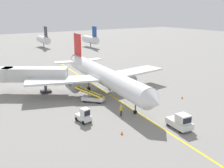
# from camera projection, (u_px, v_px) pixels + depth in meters

# --- Properties ---
(ground_plane) EXTENTS (300.00, 300.00, 0.00)m
(ground_plane) POSITION_uv_depth(u_px,v_px,m) (131.00, 111.00, 40.85)
(ground_plane) COLOR gray
(taxi_line_yellow) EXTENTS (8.87, 79.57, 0.01)m
(taxi_line_yellow) POSITION_uv_depth(u_px,v_px,m) (118.00, 100.00, 45.41)
(taxi_line_yellow) COLOR yellow
(taxi_line_yellow) RESTS_ON ground
(airliner) EXTENTS (28.45, 35.34, 10.10)m
(airliner) POSITION_uv_depth(u_px,v_px,m) (102.00, 75.00, 49.05)
(airliner) COLOR white
(airliner) RESTS_ON ground
(jet_bridge) EXTENTS (12.04, 9.19, 4.85)m
(jet_bridge) POSITION_uv_depth(u_px,v_px,m) (28.00, 75.00, 48.77)
(jet_bridge) COLOR silver
(jet_bridge) RESTS_ON ground
(pushback_tug) EXTENTS (2.29, 3.79, 2.20)m
(pushback_tug) POSITION_uv_depth(u_px,v_px,m) (180.00, 122.00, 34.36)
(pushback_tug) COLOR silver
(pushback_tug) RESTS_ON ground
(baggage_tug_near_wing) EXTENTS (1.68, 2.58, 2.10)m
(baggage_tug_near_wing) POSITION_uv_depth(u_px,v_px,m) (84.00, 116.00, 36.50)
(baggage_tug_near_wing) COLOR silver
(baggage_tug_near_wing) RESTS_ON ground
(belt_loader_forward_hold) EXTENTS (4.31, 4.52, 2.59)m
(belt_loader_forward_hold) POSITION_uv_depth(u_px,v_px,m) (92.00, 98.00, 44.56)
(belt_loader_forward_hold) COLOR silver
(belt_loader_forward_hold) RESTS_ON ground
(ground_crew_marshaller) EXTENTS (0.36, 0.24, 1.70)m
(ground_crew_marshaller) POSITION_uv_depth(u_px,v_px,m) (121.00, 110.00, 38.63)
(ground_crew_marshaller) COLOR #26262D
(ground_crew_marshaller) RESTS_ON ground
(safety_cone_nose_left) EXTENTS (0.36, 0.36, 0.44)m
(safety_cone_nose_left) POSITION_uv_depth(u_px,v_px,m) (126.00, 87.00, 52.22)
(safety_cone_nose_left) COLOR orange
(safety_cone_nose_left) RESTS_ON ground
(safety_cone_nose_right) EXTENTS (0.36, 0.36, 0.44)m
(safety_cone_nose_right) POSITION_uv_depth(u_px,v_px,m) (182.00, 97.00, 46.37)
(safety_cone_nose_right) COLOR orange
(safety_cone_nose_right) RESTS_ON ground
(safety_cone_wingtip_left) EXTENTS (0.36, 0.36, 0.44)m
(safety_cone_wingtip_left) POSITION_uv_depth(u_px,v_px,m) (122.00, 133.00, 33.00)
(safety_cone_wingtip_left) COLOR orange
(safety_cone_wingtip_left) RESTS_ON ground
(safety_cone_wingtip_right) EXTENTS (0.36, 0.36, 0.44)m
(safety_cone_wingtip_right) POSITION_uv_depth(u_px,v_px,m) (117.00, 95.00, 47.55)
(safety_cone_wingtip_right) COLOR orange
(safety_cone_wingtip_right) RESTS_ON ground
(safety_cone_tail_area) EXTENTS (0.36, 0.36, 0.44)m
(safety_cone_tail_area) POSITION_uv_depth(u_px,v_px,m) (87.00, 112.00, 39.75)
(safety_cone_tail_area) COLOR orange
(safety_cone_tail_area) RESTS_ON ground
(distant_aircraft_mid_left) EXTENTS (3.00, 10.10, 8.80)m
(distant_aircraft_mid_left) POSITION_uv_depth(u_px,v_px,m) (44.00, 40.00, 108.85)
(distant_aircraft_mid_left) COLOR silver
(distant_aircraft_mid_left) RESTS_ON ground
(distant_aircraft_mid_right) EXTENTS (3.00, 10.10, 8.80)m
(distant_aircraft_mid_right) POSITION_uv_depth(u_px,v_px,m) (91.00, 39.00, 109.14)
(distant_aircraft_mid_right) COLOR silver
(distant_aircraft_mid_right) RESTS_ON ground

